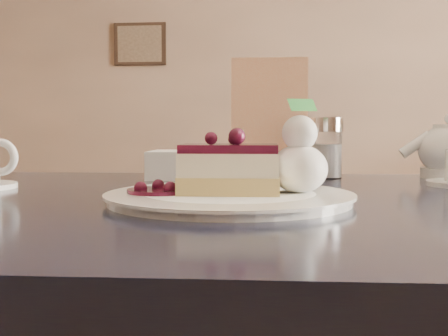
# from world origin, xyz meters

# --- Properties ---
(main_table) EXTENTS (1.30, 0.89, 0.80)m
(main_table) POSITION_xyz_m (-0.23, 0.45, 0.72)
(main_table) COLOR black
(main_table) RESTS_ON ground
(dessert_plate) EXTENTS (0.31, 0.31, 0.01)m
(dessert_plate) POSITION_xyz_m (-0.22, 0.40, 0.80)
(dessert_plate) COLOR white
(dessert_plate) RESTS_ON main_table
(cheesecake_slice) EXTENTS (0.13, 0.09, 0.06)m
(cheesecake_slice) POSITION_xyz_m (-0.22, 0.40, 0.84)
(cheesecake_slice) COLOR tan
(cheesecake_slice) RESTS_ON dessert_plate
(whipped_cream) EXTENTS (0.07, 0.07, 0.07)m
(whipped_cream) POSITION_xyz_m (-0.13, 0.41, 0.84)
(whipped_cream) COLOR white
(whipped_cream) RESTS_ON dessert_plate
(berry_sauce) EXTENTS (0.09, 0.09, 0.01)m
(berry_sauce) POSITION_xyz_m (-0.31, 0.39, 0.81)
(berry_sauce) COLOR black
(berry_sauce) RESTS_ON dessert_plate
(menu_card) EXTENTS (0.15, 0.04, 0.23)m
(menu_card) POSITION_xyz_m (-0.18, 0.79, 0.92)
(menu_card) COLOR beige
(menu_card) RESTS_ON main_table
(sugar_shaker) EXTENTS (0.06, 0.06, 0.12)m
(sugar_shaker) POSITION_xyz_m (-0.07, 0.77, 0.86)
(sugar_shaker) COLOR white
(sugar_shaker) RESTS_ON main_table
(napkin_stack) EXTENTS (0.13, 0.13, 0.05)m
(napkin_stack) POSITION_xyz_m (-0.35, 0.75, 0.83)
(napkin_stack) COLOR white
(napkin_stack) RESTS_ON main_table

